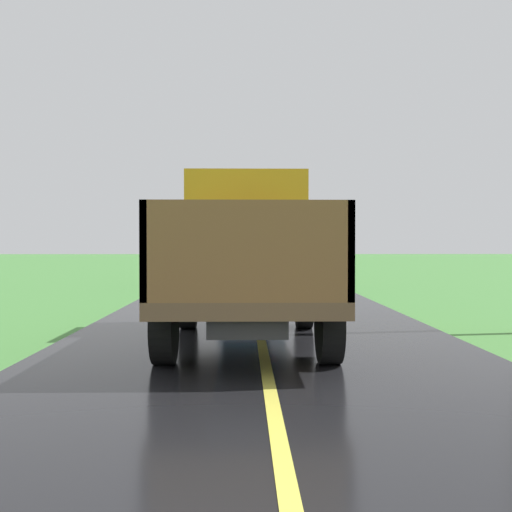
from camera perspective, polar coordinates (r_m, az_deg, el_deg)
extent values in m
cube|color=#2D2D30|center=(9.60, -0.86, -4.45)|extent=(0.90, 5.51, 0.24)
cube|color=brown|center=(9.58, -0.86, -3.26)|extent=(2.30, 5.80, 0.20)
cube|color=gold|center=(11.51, -0.90, 2.70)|extent=(2.10, 1.90, 1.90)
cube|color=black|center=(12.48, -0.91, 4.10)|extent=(1.78, 0.02, 0.76)
cube|color=brown|center=(8.65, -8.22, 0.57)|extent=(0.08, 3.85, 1.10)
cube|color=brown|center=(8.66, 6.53, 0.57)|extent=(0.08, 3.85, 1.10)
cube|color=brown|center=(6.69, -0.77, 0.43)|extent=(2.30, 0.08, 1.10)
cube|color=brown|center=(10.46, -0.88, 0.67)|extent=(2.30, 0.08, 1.10)
cylinder|color=black|center=(11.44, -6.17, -4.07)|extent=(0.28, 1.00, 1.00)
cylinder|color=black|center=(11.45, 4.38, -4.06)|extent=(0.28, 1.00, 1.00)
cylinder|color=black|center=(8.09, -8.32, -6.22)|extent=(0.28, 1.00, 1.00)
cylinder|color=black|center=(8.10, 6.67, -6.20)|extent=(0.28, 1.00, 1.00)
ellipsoid|color=#81B527|center=(7.65, -5.83, -0.04)|extent=(0.46, 0.55, 0.48)
ellipsoid|color=#81BF27|center=(9.06, 2.37, 0.50)|extent=(0.46, 0.49, 0.51)
ellipsoid|color=#7AC432|center=(7.85, 0.50, -2.36)|extent=(0.44, 0.46, 0.40)
ellipsoid|color=#8EBA36|center=(9.51, -5.53, 2.13)|extent=(0.45, 0.48, 0.38)
ellipsoid|color=#8ABA38|center=(9.60, -0.79, 0.44)|extent=(0.44, 0.54, 0.37)
ellipsoid|color=#83B033|center=(9.19, -3.76, 0.30)|extent=(0.43, 0.51, 0.37)
cube|color=#2D2D30|center=(24.13, -0.45, -1.11)|extent=(0.90, 5.51, 0.24)
cube|color=brown|center=(24.12, -0.45, -0.64)|extent=(2.30, 5.80, 0.20)
cube|color=red|center=(26.07, -0.50, 1.80)|extent=(2.10, 1.90, 1.90)
cube|color=black|center=(27.03, -0.52, 2.48)|extent=(1.78, 0.02, 0.76)
cube|color=#2D517F|center=(23.15, -3.18, 0.90)|extent=(0.08, 3.85, 1.10)
cube|color=#2D517F|center=(23.18, 2.32, 0.90)|extent=(0.08, 3.85, 1.10)
cube|color=#2D517F|center=(21.25, -0.37, 0.88)|extent=(2.30, 0.08, 1.10)
cube|color=#2D517F|center=(25.02, -0.48, 0.91)|extent=(2.30, 0.08, 1.10)
cylinder|color=black|center=(25.94, -2.82, -1.18)|extent=(0.28, 1.00, 1.00)
cylinder|color=black|center=(25.96, 1.82, -1.18)|extent=(0.28, 1.00, 1.00)
cylinder|color=black|center=(22.55, -3.08, -1.52)|extent=(0.28, 1.00, 1.00)
cylinder|color=black|center=(22.58, 2.26, -1.52)|extent=(0.28, 1.00, 1.00)
ellipsoid|color=#7FB52E|center=(24.26, -1.37, 0.74)|extent=(0.60, 0.61, 0.40)
ellipsoid|color=#88AF23|center=(22.75, -0.55, 0.86)|extent=(0.42, 0.52, 0.45)
ellipsoid|color=#86B527|center=(22.68, -0.10, 0.68)|extent=(0.52, 0.59, 0.51)
ellipsoid|color=#90AC37|center=(23.58, -1.32, 1.64)|extent=(0.55, 0.56, 0.40)
ellipsoid|color=#79B12E|center=(22.00, -2.57, -0.06)|extent=(0.55, 0.54, 0.38)
ellipsoid|color=#82C023|center=(24.69, -0.87, 0.14)|extent=(0.47, 0.54, 0.37)
ellipsoid|color=#78BE30|center=(23.39, -1.17, 1.51)|extent=(0.56, 0.67, 0.40)
ellipsoid|color=#83C238|center=(21.89, -1.72, -0.07)|extent=(0.42, 0.44, 0.43)
ellipsoid|color=#8CB62F|center=(22.46, -1.63, -0.05)|extent=(0.55, 0.61, 0.42)
ellipsoid|color=#7FBC20|center=(23.46, 0.18, -0.06)|extent=(0.45, 0.56, 0.40)
ellipsoid|color=#8CAF35|center=(23.73, 1.46, 0.86)|extent=(0.49, 0.63, 0.44)
ellipsoid|color=#7AC420|center=(24.64, -2.22, -0.03)|extent=(0.56, 0.60, 0.46)
ellipsoid|color=#7EBA37|center=(22.69, 1.73, 1.49)|extent=(0.45, 0.45, 0.50)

